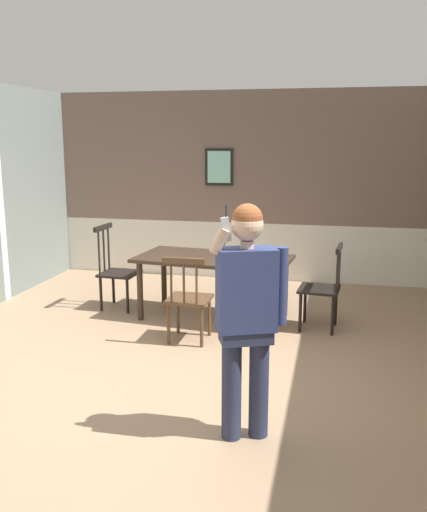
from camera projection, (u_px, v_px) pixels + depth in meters
ground_plane at (181, 377)px, 4.98m from camera, size 8.26×8.26×0.00m
room_back_partition at (248, 190)px, 8.30m from camera, size 5.97×0.17×2.79m
dining_table at (213, 264)px, 6.52m from camera, size 1.87×1.08×0.74m
chair_near_window at (323, 288)px, 6.16m from camera, size 0.48×0.48×0.96m
chair_by_doorway at (116, 270)px, 6.95m from camera, size 0.47×0.47×1.05m
chair_at_table_head at (188, 299)px, 5.78m from camera, size 0.44×0.44×0.93m
person_figure at (247, 308)px, 3.80m from camera, size 0.51×0.35×1.68m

